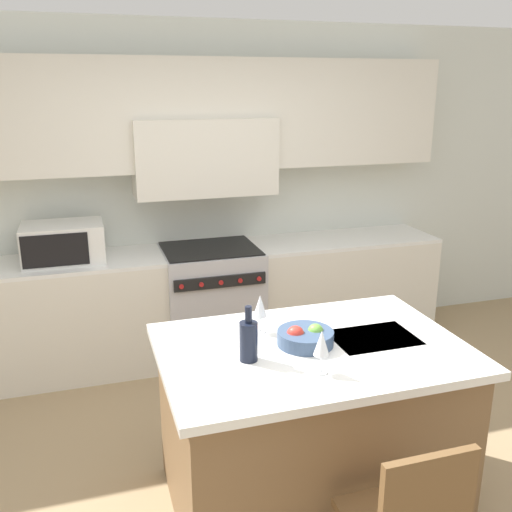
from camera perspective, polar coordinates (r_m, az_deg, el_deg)
ground_plane at (r=3.38m, az=3.89°, el=-23.87°), size 10.00×10.00×0.00m
back_cabinetry at (r=4.74m, az=-5.53°, el=9.60°), size 10.00×0.46×2.70m
back_counter at (r=4.80m, az=-4.54°, el=-4.57°), size 3.97×0.62×0.92m
range_stove at (r=4.77m, az=-4.49°, el=-4.57°), size 0.78×0.70×0.93m
microwave at (r=4.51m, az=-18.71°, el=1.27°), size 0.59×0.42×0.29m
kitchen_island at (r=3.17m, az=5.42°, el=-16.41°), size 1.55×1.06×0.92m
wine_bottle at (r=2.75m, az=-0.75°, el=-8.39°), size 0.09×0.09×0.28m
wine_glass_near at (r=2.63m, az=6.58°, el=-8.75°), size 0.07×0.07×0.21m
wine_glass_far at (r=3.03m, az=0.41°, el=-5.13°), size 0.07×0.07×0.21m
fruit_bowl at (r=2.94m, az=4.94°, el=-8.06°), size 0.29×0.29×0.11m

